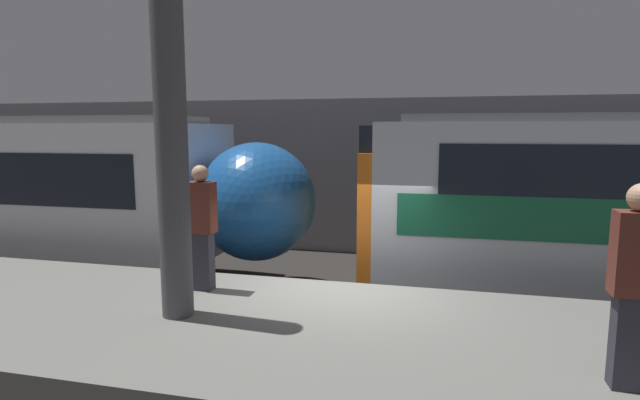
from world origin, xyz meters
TOP-DOWN VIEW (x-y plane):
  - ground_plane at (0.00, 0.00)m, footprint 120.00×120.00m
  - platform at (0.00, -1.77)m, footprint 40.00×3.53m
  - station_rear_barrier at (0.00, 6.39)m, footprint 50.00×0.15m
  - support_pillar_near at (-1.73, -1.80)m, footprint 0.38×0.38m
  - person_waiting at (3.03, -2.47)m, footprint 0.38×0.24m
  - person_walking at (-1.88, -0.82)m, footprint 0.38×0.24m

SIDE VIEW (x-z plane):
  - ground_plane at x=0.00m, z-range 0.00..0.00m
  - platform at x=0.00m, z-range 0.00..1.14m
  - person_walking at x=-1.88m, z-range 1.20..2.98m
  - person_waiting at x=3.03m, z-range 1.20..3.02m
  - station_rear_barrier at x=0.00m, z-range 0.00..4.26m
  - support_pillar_near at x=-1.73m, z-range 1.14..5.06m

